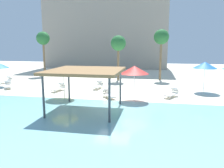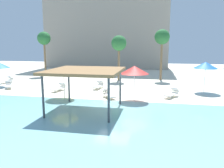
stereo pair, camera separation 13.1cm
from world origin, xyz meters
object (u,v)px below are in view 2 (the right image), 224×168
(palm_tree_0, at_px, (162,38))
(shade_pavilion, at_px, (85,72))
(lounge_chair_4, at_px, (99,85))
(lounge_chair_2, at_px, (7,80))
(lounge_chair_5, at_px, (172,93))
(palm_tree_3, at_px, (44,39))
(beach_umbrella_yellow_6, at_px, (64,71))
(palm_tree_1, at_px, (119,44))
(lounge_chair_1, at_px, (109,94))
(lounge_chair_0, at_px, (59,87))
(lounge_chair_3, at_px, (9,85))
(beach_umbrella_blue_5, at_px, (206,65))
(beach_umbrella_red_4, at_px, (134,70))

(palm_tree_0, bearing_deg, shade_pavilion, -108.92)
(lounge_chair_4, bearing_deg, lounge_chair_2, -90.91)
(lounge_chair_5, xyz_separation_m, palm_tree_3, (-17.51, 10.71, 4.93))
(beach_umbrella_yellow_6, height_order, palm_tree_1, palm_tree_1)
(shade_pavilion, relative_size, lounge_chair_1, 2.47)
(lounge_chair_1, bearing_deg, lounge_chair_0, -141.69)
(shade_pavilion, distance_m, palm_tree_0, 16.26)
(lounge_chair_0, xyz_separation_m, palm_tree_3, (-6.78, 10.13, 4.93))
(lounge_chair_0, xyz_separation_m, lounge_chair_3, (-5.76, 0.24, 0.00))
(shade_pavilion, relative_size, lounge_chair_5, 2.43)
(lounge_chair_0, height_order, lounge_chair_5, same)
(beach_umbrella_blue_5, bearing_deg, lounge_chair_0, -170.83)
(lounge_chair_3, bearing_deg, lounge_chair_2, -174.77)
(lounge_chair_0, xyz_separation_m, lounge_chair_2, (-8.13, 3.11, 0.00))
(beach_umbrella_red_4, distance_m, lounge_chair_5, 4.16)
(palm_tree_1, bearing_deg, lounge_chair_5, -53.33)
(lounge_chair_3, bearing_deg, shade_pavilion, 24.97)
(lounge_chair_4, xyz_separation_m, palm_tree_1, (1.14, 5.68, 4.23))
(beach_umbrella_blue_5, height_order, lounge_chair_2, beach_umbrella_blue_5)
(lounge_chair_1, bearing_deg, shade_pavilion, -42.30)
(lounge_chair_0, bearing_deg, beach_umbrella_red_4, 82.32)
(lounge_chair_4, xyz_separation_m, lounge_chair_5, (7.22, -2.47, 0.00))
(beach_umbrella_red_4, height_order, lounge_chair_1, beach_umbrella_red_4)
(lounge_chair_1, distance_m, lounge_chair_5, 5.48)
(beach_umbrella_yellow_6, height_order, lounge_chair_1, beach_umbrella_yellow_6)
(beach_umbrella_blue_5, height_order, palm_tree_0, palm_tree_0)
(beach_umbrella_yellow_6, bearing_deg, lounge_chair_0, 122.25)
(beach_umbrella_red_4, xyz_separation_m, lounge_chair_5, (3.13, 1.70, -2.15))
(beach_umbrella_blue_5, xyz_separation_m, palm_tree_3, (-20.65, 7.89, 2.69))
(beach_umbrella_yellow_6, relative_size, lounge_chair_5, 1.34)
(lounge_chair_2, distance_m, lounge_chair_4, 11.70)
(lounge_chair_2, xyz_separation_m, palm_tree_0, (18.02, 6.11, 4.97))
(shade_pavilion, bearing_deg, beach_umbrella_yellow_6, 132.67)
(shade_pavilion, height_order, palm_tree_1, palm_tree_1)
(lounge_chair_3, xyz_separation_m, lounge_chair_4, (9.27, 1.65, 0.00))
(lounge_chair_4, bearing_deg, palm_tree_1, 173.68)
(beach_umbrella_yellow_6, xyz_separation_m, lounge_chair_0, (-1.76, 2.78, -1.97))
(lounge_chair_1, height_order, lounge_chair_2, same)
(palm_tree_3, bearing_deg, palm_tree_0, -3.13)
(lounge_chair_0, distance_m, palm_tree_3, 13.15)
(shade_pavilion, distance_m, lounge_chair_0, 7.95)
(shade_pavilion, relative_size, beach_umbrella_red_4, 1.70)
(lounge_chair_4, height_order, palm_tree_3, palm_tree_3)
(beach_umbrella_red_4, relative_size, lounge_chair_1, 1.46)
(lounge_chair_1, height_order, palm_tree_3, palm_tree_3)
(lounge_chair_5, height_order, palm_tree_0, palm_tree_0)
(beach_umbrella_red_4, bearing_deg, palm_tree_3, 139.22)
(lounge_chair_0, distance_m, lounge_chair_3, 5.77)
(lounge_chair_4, distance_m, palm_tree_3, 14.07)
(lounge_chair_1, relative_size, lounge_chair_4, 0.99)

